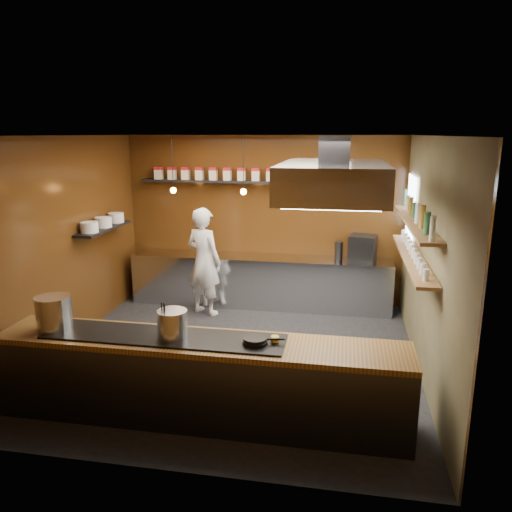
% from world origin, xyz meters
% --- Properties ---
extents(floor, '(5.00, 5.00, 0.00)m').
position_xyz_m(floor, '(0.00, 0.00, 0.00)').
color(floor, black).
rests_on(floor, ground).
extents(back_wall, '(5.00, 0.00, 5.00)m').
position_xyz_m(back_wall, '(0.00, 2.50, 1.50)').
color(back_wall, '#3F210B').
rests_on(back_wall, ground).
extents(left_wall, '(0.00, 5.00, 5.00)m').
position_xyz_m(left_wall, '(-2.50, 0.00, 1.50)').
color(left_wall, '#3F210B').
rests_on(left_wall, ground).
extents(right_wall, '(0.00, 5.00, 5.00)m').
position_xyz_m(right_wall, '(2.50, 0.00, 1.50)').
color(right_wall, '#4E472C').
rests_on(right_wall, ground).
extents(ceiling, '(5.00, 5.00, 0.00)m').
position_xyz_m(ceiling, '(0.00, 0.00, 3.00)').
color(ceiling, silver).
rests_on(ceiling, back_wall).
extents(window_pane, '(0.00, 1.00, 1.00)m').
position_xyz_m(window_pane, '(2.45, 1.70, 1.90)').
color(window_pane, white).
rests_on(window_pane, right_wall).
extents(prep_counter, '(4.60, 0.65, 0.90)m').
position_xyz_m(prep_counter, '(0.00, 2.17, 0.45)').
color(prep_counter, silver).
rests_on(prep_counter, floor).
extents(pass_counter, '(4.40, 0.72, 0.94)m').
position_xyz_m(pass_counter, '(-0.00, -1.60, 0.47)').
color(pass_counter, '#38383D').
rests_on(pass_counter, floor).
extents(tin_shelf, '(2.60, 0.26, 0.04)m').
position_xyz_m(tin_shelf, '(-0.90, 2.36, 2.20)').
color(tin_shelf, black).
rests_on(tin_shelf, back_wall).
extents(plate_shelf, '(0.30, 1.40, 0.04)m').
position_xyz_m(plate_shelf, '(-2.34, 1.00, 1.55)').
color(plate_shelf, black).
rests_on(plate_shelf, left_wall).
extents(bottle_shelf_upper, '(0.26, 2.80, 0.04)m').
position_xyz_m(bottle_shelf_upper, '(2.34, 0.30, 1.92)').
color(bottle_shelf_upper, olive).
rests_on(bottle_shelf_upper, right_wall).
extents(bottle_shelf_lower, '(0.26, 2.80, 0.04)m').
position_xyz_m(bottle_shelf_lower, '(2.34, 0.30, 1.45)').
color(bottle_shelf_lower, olive).
rests_on(bottle_shelf_lower, right_wall).
extents(extractor_hood, '(1.20, 2.00, 0.72)m').
position_xyz_m(extractor_hood, '(1.30, -0.40, 2.51)').
color(extractor_hood, '#38383D').
rests_on(extractor_hood, ceiling).
extents(pendant_left, '(0.10, 0.10, 0.95)m').
position_xyz_m(pendant_left, '(-1.40, 1.70, 2.15)').
color(pendant_left, black).
rests_on(pendant_left, ceiling).
extents(pendant_right, '(0.10, 0.10, 0.95)m').
position_xyz_m(pendant_right, '(-0.20, 1.70, 2.15)').
color(pendant_right, black).
rests_on(pendant_right, ceiling).
extents(storage_tins, '(2.43, 0.13, 0.22)m').
position_xyz_m(storage_tins, '(-0.75, 2.36, 2.33)').
color(storage_tins, beige).
rests_on(storage_tins, tin_shelf).
extents(plate_stacks, '(0.26, 1.16, 0.16)m').
position_xyz_m(plate_stacks, '(-2.34, 1.00, 1.65)').
color(plate_stacks, silver).
rests_on(plate_stacks, plate_shelf).
extents(bottles, '(0.06, 2.66, 0.24)m').
position_xyz_m(bottles, '(2.34, 0.30, 2.06)').
color(bottles, silver).
rests_on(bottles, bottle_shelf_upper).
extents(wine_glasses, '(0.07, 2.37, 0.13)m').
position_xyz_m(wine_glasses, '(2.34, 0.30, 1.53)').
color(wine_glasses, silver).
rests_on(wine_glasses, bottle_shelf_lower).
extents(stockpot_large, '(0.49, 0.49, 0.37)m').
position_xyz_m(stockpot_large, '(-1.64, -1.62, 1.12)').
color(stockpot_large, silver).
rests_on(stockpot_large, pass_counter).
extents(stockpot_small, '(0.34, 0.34, 0.30)m').
position_xyz_m(stockpot_small, '(-0.28, -1.63, 1.09)').
color(stockpot_small, silver).
rests_on(stockpot_small, pass_counter).
extents(utensil_crock, '(0.13, 0.13, 0.16)m').
position_xyz_m(utensil_crock, '(-0.38, -1.63, 1.02)').
color(utensil_crock, silver).
rests_on(utensil_crock, pass_counter).
extents(frying_pan, '(0.43, 0.26, 0.07)m').
position_xyz_m(frying_pan, '(0.60, -1.64, 0.97)').
color(frying_pan, black).
rests_on(frying_pan, pass_counter).
extents(butter_jar, '(0.11, 0.11, 0.08)m').
position_xyz_m(butter_jar, '(0.79, -1.55, 0.96)').
color(butter_jar, gold).
rests_on(butter_jar, pass_counter).
extents(espresso_machine, '(0.51, 0.49, 0.43)m').
position_xyz_m(espresso_machine, '(1.77, 2.25, 1.12)').
color(espresso_machine, black).
rests_on(espresso_machine, prep_counter).
extents(chef, '(0.79, 0.68, 1.84)m').
position_xyz_m(chef, '(-0.87, 1.59, 0.92)').
color(chef, white).
rests_on(chef, floor).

